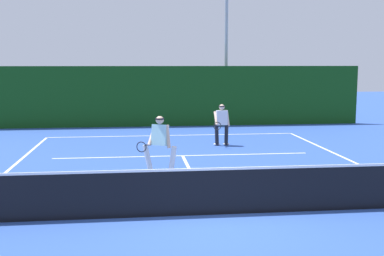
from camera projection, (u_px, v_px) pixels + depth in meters
ground_plane at (212, 215)px, 10.01m from camera, size 80.00×80.00×0.00m
court_line_baseline_far at (172, 135)px, 20.89m from camera, size 10.56×0.10×0.01m
court_line_service at (183, 156)px, 16.34m from camera, size 8.61×0.10×0.01m
court_line_centre at (194, 178)px, 13.16m from camera, size 0.10×6.40×0.01m
tennis_net at (213, 191)px, 9.95m from camera, size 11.57×0.09×1.06m
player_near at (160, 143)px, 13.42m from camera, size 1.14×0.83×1.67m
player_far at (222, 123)px, 18.26m from camera, size 0.73×0.84×1.57m
tennis_ball at (145, 196)px, 11.28m from camera, size 0.07×0.07×0.07m
back_fence_windscreen at (167, 96)px, 23.73m from camera, size 19.48×0.12×2.96m
light_pole at (226, 28)px, 24.95m from camera, size 0.55×0.44×8.02m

